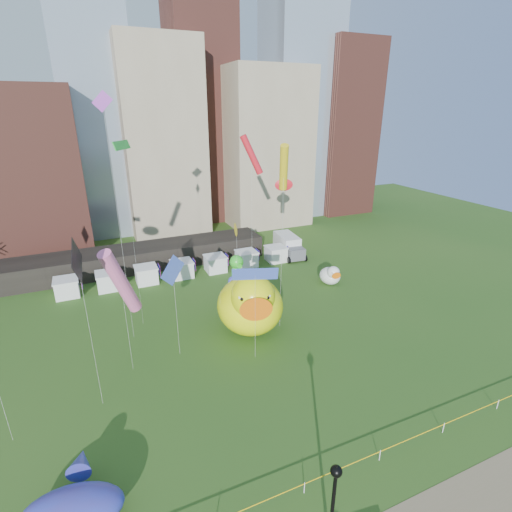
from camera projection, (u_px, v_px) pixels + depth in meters
name	position (u px, v px, depth m)	size (l,w,h in m)	color
ground	(304.00, 493.00, 24.38)	(160.00, 160.00, 0.00)	#28531A
skyline	(148.00, 115.00, 69.51)	(101.00, 23.00, 68.00)	brown
pavilion	(140.00, 257.00, 58.10)	(38.00, 6.00, 3.20)	black
vendor_tents	(182.00, 269.00, 55.05)	(33.24, 2.80, 2.40)	white
caution_tape	(304.00, 485.00, 24.13)	(50.00, 0.06, 0.90)	white
big_duck	(251.00, 303.00, 40.70)	(9.16, 10.61, 7.50)	#F0F80C
small_duck	(331.00, 275.00, 52.63)	(3.31, 4.04, 2.92)	white
seahorse_green	(237.00, 271.00, 45.08)	(1.70, 2.09, 6.86)	silver
seahorse_purple	(233.00, 288.00, 44.44)	(1.36, 1.61, 4.78)	silver
whale_inflatable	(74.00, 506.00, 22.37)	(6.16, 7.41, 2.53)	#3D3188
lamppost	(334.00, 497.00, 20.21)	(0.63, 0.63, 6.03)	black
box_truck	(288.00, 245.00, 63.18)	(3.58, 7.73, 3.18)	silver
kite_0	(252.00, 155.00, 43.19)	(2.74, 1.59, 20.05)	silver
kite_2	(77.00, 262.00, 27.16)	(0.64, 3.75, 14.57)	silver
kite_3	(122.00, 147.00, 36.48)	(1.85, 2.48, 19.87)	silver
kite_4	(284.00, 168.00, 36.66)	(1.92, 2.81, 19.74)	silver
kite_5	(255.00, 274.00, 34.44)	(4.07, 1.95, 9.49)	silver
kite_7	(105.00, 118.00, 32.84)	(1.71, 0.57, 24.17)	silver
kite_8	(284.00, 185.00, 54.85)	(1.72, 0.73, 13.29)	silver
kite_9	(121.00, 282.00, 32.69)	(3.59, 3.71, 12.31)	silver
kite_12	(236.00, 230.00, 41.86)	(0.45, 1.42, 11.06)	silver
kite_13	(173.00, 271.00, 34.86)	(2.56, 1.50, 10.48)	silver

